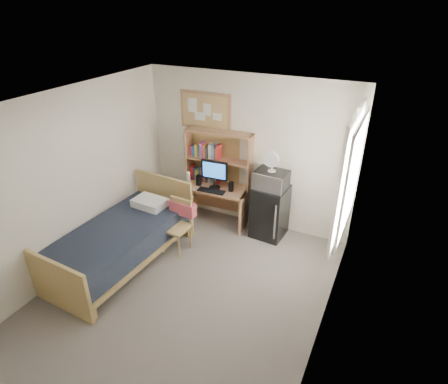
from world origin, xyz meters
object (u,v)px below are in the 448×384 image
at_px(desk, 216,204).
at_px(monitor, 215,175).
at_px(speaker_left, 199,180).
at_px(microwave, 271,180).
at_px(desk_chair, 176,227).
at_px(bed, 120,245).
at_px(desk_fan, 272,162).
at_px(speaker_right, 231,187).
at_px(mini_fridge, 270,211).
at_px(bulletin_board, 205,111).

height_order(desk, monitor, monitor).
height_order(speaker_left, microwave, microwave).
xyz_separation_m(desk_chair, bed, (-0.60, -0.62, -0.13)).
distance_m(monitor, desk_fan, 1.06).
xyz_separation_m(monitor, speaker_right, (0.30, 0.02, -0.16)).
height_order(mini_fridge, monitor, monitor).
height_order(monitor, microwave, monitor).
relative_size(desk, mini_fridge, 1.26).
xyz_separation_m(mini_fridge, desk_fan, (-0.00, -0.02, 0.90)).
bearing_deg(monitor, desk, 90.00).
height_order(bed, desk_fan, desk_fan).
relative_size(bed, desk_fan, 6.98).
xyz_separation_m(bulletin_board, mini_fridge, (1.32, -0.27, -1.47)).
bearing_deg(desk_fan, desk_chair, -134.51).
height_order(desk_chair, speaker_right, speaker_right).
distance_m(bulletin_board, desk_fan, 1.47).
xyz_separation_m(bed, speaker_right, (1.09, 1.62, 0.49)).
height_order(bed, speaker_left, speaker_left).
height_order(bulletin_board, desk_chair, bulletin_board).
height_order(bulletin_board, desk, bulletin_board).
xyz_separation_m(bulletin_board, bed, (-0.45, -1.95, -1.62)).
height_order(desk_chair, desk_fan, desk_fan).
bearing_deg(desk_chair, desk_fan, 45.88).
relative_size(bulletin_board, mini_fridge, 1.05).
xyz_separation_m(bed, microwave, (1.77, 1.66, 0.74)).
bearing_deg(mini_fridge, speaker_right, -171.28).
xyz_separation_m(monitor, desk_fan, (0.98, 0.06, 0.39)).
distance_m(bulletin_board, desk_chair, 2.00).
distance_m(mini_fridge, monitor, 1.11).
relative_size(desk, desk_fan, 3.58).
distance_m(bulletin_board, mini_fridge, 1.99).
bearing_deg(microwave, desk_fan, 0.00).
xyz_separation_m(monitor, speaker_left, (-0.30, -0.02, -0.16)).
xyz_separation_m(desk_chair, monitor, (0.18, 0.98, 0.52)).
distance_m(desk_chair, speaker_left, 1.04).
relative_size(desk, bed, 0.51).
distance_m(bulletin_board, bed, 2.57).
distance_m(mini_fridge, bed, 2.44).
xyz_separation_m(monitor, microwave, (0.98, 0.06, 0.09)).
relative_size(desk_chair, speaker_right, 5.05).
xyz_separation_m(desk, monitor, (0.00, -0.06, 0.60)).
distance_m(desk, microwave, 1.20).
height_order(bulletin_board, speaker_left, bulletin_board).
height_order(bulletin_board, speaker_right, bulletin_board).
relative_size(bulletin_board, desk_fan, 2.99).
distance_m(desk, mini_fridge, 0.99).
height_order(bulletin_board, mini_fridge, bulletin_board).
bearing_deg(desk, microwave, -3.66).
bearing_deg(bed, mini_fridge, 47.02).
height_order(monitor, speaker_left, monitor).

